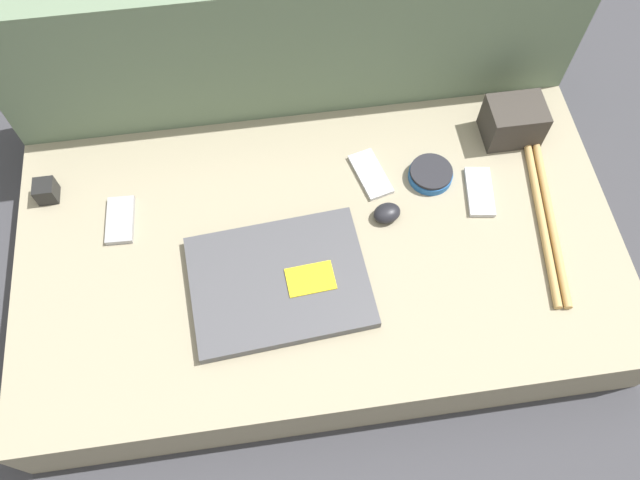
# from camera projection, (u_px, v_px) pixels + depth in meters

# --- Properties ---
(ground_plane) EXTENTS (8.00, 8.00, 0.00)m
(ground_plane) POSITION_uv_depth(u_px,v_px,m) (320.00, 278.00, 1.37)
(ground_plane) COLOR #38383D
(couch_seat) EXTENTS (1.20, 0.66, 0.16)m
(couch_seat) POSITION_uv_depth(u_px,v_px,m) (320.00, 262.00, 1.30)
(couch_seat) COLOR gray
(couch_seat) RESTS_ON ground_plane
(couch_backrest) EXTENTS (1.20, 0.20, 0.49)m
(couch_backrest) POSITION_uv_depth(u_px,v_px,m) (292.00, 53.00, 1.35)
(couch_backrest) COLOR #60755B
(couch_backrest) RESTS_ON ground_plane
(laptop) EXTENTS (0.35, 0.28, 0.03)m
(laptop) POSITION_uv_depth(u_px,v_px,m) (279.00, 282.00, 1.18)
(laptop) COLOR #47474C
(laptop) RESTS_ON couch_seat
(computer_mouse) EXTENTS (0.07, 0.06, 0.03)m
(computer_mouse) POSITION_uv_depth(u_px,v_px,m) (387.00, 213.00, 1.25)
(computer_mouse) COLOR black
(computer_mouse) RESTS_ON couch_seat
(speaker_puck) EXTENTS (0.09, 0.09, 0.03)m
(speaker_puck) POSITION_uv_depth(u_px,v_px,m) (431.00, 174.00, 1.30)
(speaker_puck) COLOR #1E569E
(speaker_puck) RESTS_ON couch_seat
(phone_silver) EXTENTS (0.06, 0.11, 0.01)m
(phone_silver) POSITION_uv_depth(u_px,v_px,m) (120.00, 220.00, 1.25)
(phone_silver) COLOR #99999E
(phone_silver) RESTS_ON couch_seat
(phone_black) EXTENTS (0.07, 0.12, 0.01)m
(phone_black) POSITION_uv_depth(u_px,v_px,m) (480.00, 192.00, 1.28)
(phone_black) COLOR #B7B7BC
(phone_black) RESTS_ON couch_seat
(phone_small) EXTENTS (0.08, 0.13, 0.01)m
(phone_small) POSITION_uv_depth(u_px,v_px,m) (371.00, 174.00, 1.31)
(phone_small) COLOR #B7B7BC
(phone_small) RESTS_ON couch_seat
(camera_pouch) EXTENTS (0.12, 0.09, 0.09)m
(camera_pouch) POSITION_uv_depth(u_px,v_px,m) (513.00, 121.00, 1.32)
(camera_pouch) COLOR #38332D
(camera_pouch) RESTS_ON couch_seat
(charger_brick) EXTENTS (0.04, 0.04, 0.04)m
(charger_brick) POSITION_uv_depth(u_px,v_px,m) (46.00, 191.00, 1.27)
(charger_brick) COLOR black
(charger_brick) RESTS_ON couch_seat
(drumstick_pair) EXTENTS (0.09, 0.37, 0.02)m
(drumstick_pair) POSITION_uv_depth(u_px,v_px,m) (546.00, 221.00, 1.25)
(drumstick_pair) COLOR tan
(drumstick_pair) RESTS_ON couch_seat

